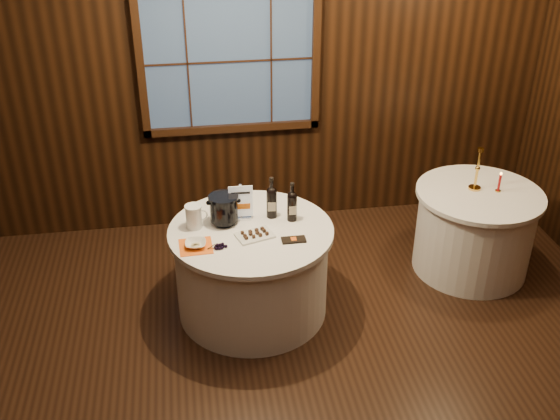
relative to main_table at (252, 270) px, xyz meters
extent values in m
plane|color=black|center=(0.00, -1.00, -0.39)|extent=(6.00, 6.00, 0.00)
cube|color=black|center=(0.00, 1.50, 1.11)|extent=(6.00, 0.02, 3.00)
cube|color=#324669|center=(0.00, 1.47, 1.26)|extent=(1.50, 0.01, 1.20)
cylinder|color=white|center=(0.00, 0.00, -0.02)|extent=(1.20, 1.20, 0.73)
cylinder|color=white|center=(0.00, 0.00, 0.36)|extent=(1.28, 1.28, 0.04)
cylinder|color=white|center=(2.00, 0.30, -0.02)|extent=(1.00, 1.00, 0.73)
cylinder|color=white|center=(2.00, 0.30, 0.36)|extent=(1.08, 1.08, 0.04)
cube|color=silver|center=(-0.06, 0.17, 0.39)|extent=(0.16, 0.09, 0.02)
cube|color=silver|center=(-0.06, 0.17, 0.54)|extent=(0.02, 0.02, 0.29)
cube|color=white|center=(-0.06, 0.16, 0.54)|extent=(0.19, 0.01, 0.27)
cylinder|color=black|center=(0.19, 0.16, 0.49)|extent=(0.08, 0.08, 0.22)
sphere|color=black|center=(0.19, 0.16, 0.60)|extent=(0.08, 0.08, 0.08)
cylinder|color=black|center=(0.19, 0.16, 0.66)|extent=(0.03, 0.03, 0.10)
cylinder|color=black|center=(0.19, 0.16, 0.71)|extent=(0.04, 0.04, 0.02)
cube|color=beige|center=(0.19, 0.12, 0.49)|extent=(0.06, 0.01, 0.08)
cylinder|color=black|center=(0.34, 0.09, 0.49)|extent=(0.08, 0.08, 0.21)
sphere|color=black|center=(0.34, 0.09, 0.59)|extent=(0.08, 0.08, 0.08)
cylinder|color=black|center=(0.34, 0.09, 0.65)|extent=(0.03, 0.03, 0.09)
cylinder|color=black|center=(0.34, 0.09, 0.70)|extent=(0.03, 0.03, 0.02)
cube|color=beige|center=(0.34, 0.05, 0.49)|extent=(0.06, 0.00, 0.07)
cylinder|color=black|center=(-0.19, 0.12, 0.40)|extent=(0.17, 0.17, 0.03)
cylinder|color=black|center=(-0.19, 0.12, 0.51)|extent=(0.22, 0.22, 0.19)
cylinder|color=black|center=(-0.19, 0.12, 0.61)|extent=(0.23, 0.23, 0.02)
cube|color=silver|center=(0.02, -0.11, 0.39)|extent=(0.31, 0.25, 0.02)
cube|color=black|center=(0.30, -0.22, 0.39)|extent=(0.18, 0.09, 0.02)
cylinder|color=#3C2A16|center=(-0.32, -0.23, 0.40)|extent=(0.06, 0.01, 0.03)
cylinder|color=white|center=(-0.43, 0.09, 0.47)|extent=(0.12, 0.12, 0.18)
cylinder|color=white|center=(-0.43, 0.09, 0.57)|extent=(0.13, 0.13, 0.01)
torus|color=white|center=(-0.36, 0.09, 0.48)|extent=(0.09, 0.02, 0.09)
cube|color=#E85B13|center=(-0.43, -0.19, 0.38)|extent=(0.25, 0.25, 0.00)
imported|color=silver|center=(-0.43, -0.19, 0.41)|extent=(0.17, 0.17, 0.04)
cylinder|color=gold|center=(1.97, 0.36, 0.39)|extent=(0.11, 0.11, 0.02)
cylinder|color=gold|center=(1.97, 0.36, 0.57)|extent=(0.02, 0.02, 0.33)
cylinder|color=gold|center=(1.97, 0.36, 0.75)|extent=(0.05, 0.05, 0.03)
cylinder|color=gold|center=(2.15, 0.29, 0.39)|extent=(0.05, 0.05, 0.01)
cylinder|color=#9C0C0F|center=(2.15, 0.29, 0.47)|extent=(0.02, 0.02, 0.15)
sphere|color=#FFB23F|center=(2.15, 0.29, 0.55)|extent=(0.02, 0.02, 0.02)
camera|label=1|loc=(-0.45, -4.29, 2.99)|focal=42.00mm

